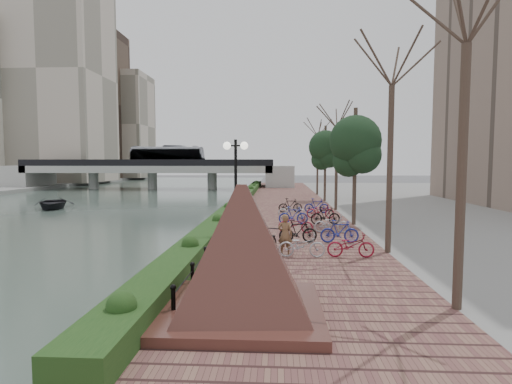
# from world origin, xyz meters

# --- Properties ---
(ground) EXTENTS (220.00, 220.00, 0.00)m
(ground) POSITION_xyz_m (0.00, 0.00, 0.00)
(ground) COLOR #59595B
(ground) RESTS_ON ground
(river_water) EXTENTS (30.00, 130.00, 0.02)m
(river_water) POSITION_xyz_m (-15.00, 25.00, 0.01)
(river_water) COLOR #485A51
(river_water) RESTS_ON ground
(promenade) EXTENTS (8.00, 75.00, 0.50)m
(promenade) POSITION_xyz_m (4.00, 17.50, 0.25)
(promenade) COLOR brown
(promenade) RESTS_ON ground
(inland_pavement) EXTENTS (24.00, 75.00, 0.50)m
(inland_pavement) POSITION_xyz_m (20.00, 17.50, 0.25)
(inland_pavement) COLOR gray
(inland_pavement) RESTS_ON ground
(hedge) EXTENTS (1.10, 56.00, 0.60)m
(hedge) POSITION_xyz_m (0.60, 20.00, 0.80)
(hedge) COLOR #143815
(hedge) RESTS_ON promenade
(chain_fence) EXTENTS (0.10, 14.10, 0.70)m
(chain_fence) POSITION_xyz_m (1.40, 2.00, 0.85)
(chain_fence) COLOR black
(chain_fence) RESTS_ON promenade
(granite_monument) EXTENTS (5.74, 5.74, 3.00)m
(granite_monument) POSITION_xyz_m (2.90, -4.62, 2.02)
(granite_monument) COLOR #4E2B21
(granite_monument) RESTS_ON promenade
(lamppost) EXTENTS (1.02, 0.32, 4.42)m
(lamppost) POSITION_xyz_m (2.00, 2.61, 3.72)
(lamppost) COLOR black
(lamppost) RESTS_ON promenade
(motorcycle) EXTENTS (0.94, 1.58, 0.94)m
(motorcycle) POSITION_xyz_m (3.33, 1.36, 0.97)
(motorcycle) COLOR black
(motorcycle) RESTS_ON promenade
(pedestrian) EXTENTS (0.63, 0.48, 1.54)m
(pedestrian) POSITION_xyz_m (4.00, 1.40, 1.27)
(pedestrian) COLOR brown
(pedestrian) RESTS_ON promenade
(bicycle_parking) EXTENTS (2.40, 14.69, 1.00)m
(bicycle_parking) POSITION_xyz_m (5.50, 7.42, 0.97)
(bicycle_parking) COLOR #B6B6BB
(bicycle_parking) RESTS_ON promenade
(street_trees) EXTENTS (3.20, 37.12, 6.80)m
(street_trees) POSITION_xyz_m (8.00, 12.68, 3.69)
(street_trees) COLOR #3B2A22
(street_trees) RESTS_ON promenade
(bridge) EXTENTS (36.00, 10.77, 6.50)m
(bridge) POSITION_xyz_m (-14.51, 45.00, 3.37)
(bridge) COLOR #A5A6A1
(bridge) RESTS_ON ground
(boat) EXTENTS (4.86, 5.52, 0.95)m
(boat) POSITION_xyz_m (-15.67, 19.59, 0.49)
(boat) COLOR black
(boat) RESTS_ON river_water
(far_buildings) EXTENTS (35.00, 38.00, 38.00)m
(far_buildings) POSITION_xyz_m (-41.66, 65.91, 16.12)
(far_buildings) COLOR #BCAD9C
(far_buildings) RESTS_ON far_bank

